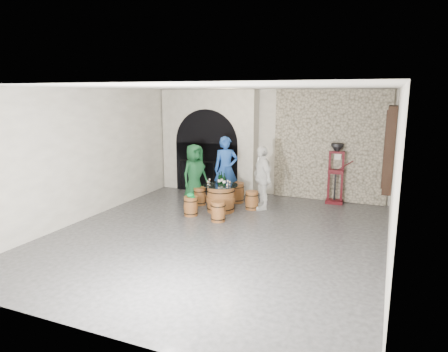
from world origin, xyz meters
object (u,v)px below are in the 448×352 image
at_px(person_white, 262,178).
at_px(wine_bottle_left, 219,179).
at_px(barrel_stool_near_right, 218,212).
at_px(person_blue, 226,169).
at_px(barrel_table, 221,198).
at_px(corking_press, 336,169).
at_px(barrel_stool_near_left, 191,206).
at_px(person_green, 195,174).
at_px(barrel_stool_left, 200,196).
at_px(wine_bottle_right, 221,179).
at_px(barrel_stool_right, 252,200).
at_px(side_barrel, 237,193).
at_px(wine_bottle_center, 224,181).
at_px(barrel_stool_far, 225,194).

height_order(person_white, wine_bottle_left, person_white).
xyz_separation_m(barrel_stool_near_right, person_blue, (-0.54, 1.81, 0.69)).
relative_size(barrel_table, corking_press, 0.54).
xyz_separation_m(barrel_stool_near_left, person_green, (-0.42, 1.08, 0.60)).
bearing_deg(barrel_stool_left, wine_bottle_right, -13.99).
distance_m(wine_bottle_left, wine_bottle_right, 0.12).
bearing_deg(barrel_stool_right, side_barrel, 141.67).
relative_size(barrel_stool_left, corking_press, 0.29).
xyz_separation_m(barrel_stool_right, person_green, (-1.68, -0.07, 0.60)).
bearing_deg(wine_bottle_right, wine_bottle_center, -49.78).
xyz_separation_m(barrel_table, barrel_stool_right, (0.70, 0.49, -0.11)).
height_order(barrel_stool_far, barrel_stool_right, same).
bearing_deg(barrel_stool_right, person_blue, 152.57).
bearing_deg(barrel_stool_near_left, wine_bottle_left, 54.08).
xyz_separation_m(barrel_stool_right, corking_press, (1.98, 1.49, 0.75)).
height_order(wine_bottle_right, corking_press, corking_press).
distance_m(person_white, side_barrel, 1.07).
xyz_separation_m(barrel_table, wine_bottle_right, (-0.05, 0.15, 0.49)).
height_order(barrel_table, barrel_stool_far, barrel_table).
bearing_deg(person_blue, wine_bottle_center, -96.96).
distance_m(barrel_table, person_green, 1.17).
bearing_deg(side_barrel, person_blue, 178.17).
bearing_deg(wine_bottle_center, barrel_stool_near_left, -136.97).
xyz_separation_m(barrel_table, person_green, (-0.97, 0.42, 0.49)).
distance_m(wine_bottle_right, corking_press, 3.28).
height_order(barrel_table, side_barrel, barrel_table).
bearing_deg(wine_bottle_center, barrel_table, 162.92).
bearing_deg(wine_bottle_right, person_blue, 104.40).
distance_m(barrel_table, barrel_stool_right, 0.87).
bearing_deg(person_white, barrel_table, -94.14).
bearing_deg(barrel_stool_near_left, side_barrel, 68.79).
bearing_deg(barrel_stool_near_left, person_green, 111.38).
bearing_deg(wine_bottle_right, barrel_table, -73.15).
bearing_deg(person_white, corking_press, 87.99).
xyz_separation_m(person_green, person_blue, (0.71, 0.58, 0.09)).
bearing_deg(wine_bottle_left, barrel_stool_right, 31.29).
relative_size(barrel_table, wine_bottle_right, 2.86).
bearing_deg(barrel_stool_near_right, side_barrel, 96.24).
xyz_separation_m(person_white, wine_bottle_left, (-0.98, -0.61, -0.01)).
distance_m(person_green, side_barrel, 1.32).
relative_size(barrel_stool_near_right, wine_bottle_left, 1.53).
bearing_deg(wine_bottle_left, barrel_stool_near_left, -125.92).
height_order(person_green, wine_bottle_right, person_green).
distance_m(barrel_stool_left, wine_bottle_right, 0.97).
bearing_deg(person_green, barrel_stool_left, -90.74).
distance_m(barrel_stool_far, barrel_stool_near_left, 1.52).
distance_m(barrel_stool_far, person_white, 1.31).
distance_m(person_green, wine_bottle_left, 1.00).
height_order(barrel_stool_left, barrel_stool_right, same).
xyz_separation_m(barrel_stool_left, barrel_stool_far, (0.57, 0.49, 0.00)).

